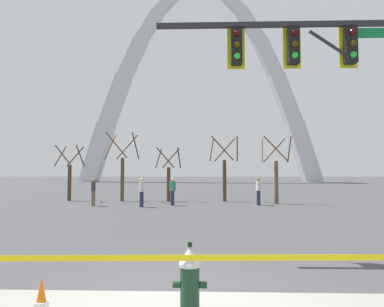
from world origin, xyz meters
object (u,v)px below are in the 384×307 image
object	(u,v)px
fire_hydrant	(190,281)
monument_arch	(200,92)
pedestrian_walking_left	(93,191)
pedestrian_standing_center	(258,191)
pedestrian_walking_right	(172,191)
pedestrian_near_trees	(142,192)
traffic_signal_gantry	(337,77)

from	to	relation	value
fire_hydrant	monument_arch	bearing A→B (deg)	90.19
pedestrian_walking_left	pedestrian_standing_center	distance (m)	9.45
pedestrian_walking_left	pedestrian_walking_right	size ratio (longest dim) A/B	1.00
monument_arch	pedestrian_walking_left	size ratio (longest dim) A/B	28.22
pedestrian_standing_center	pedestrian_near_trees	bearing A→B (deg)	-169.73
pedestrian_walking_right	fire_hydrant	bearing A→B (deg)	-83.94
pedestrian_near_trees	pedestrian_walking_left	bearing A→B (deg)	169.69
fire_hydrant	monument_arch	xyz separation A→B (m)	(-0.19, 56.69, 16.58)
pedestrian_standing_center	pedestrian_walking_right	distance (m)	4.98
fire_hydrant	pedestrian_standing_center	world-z (taller)	pedestrian_standing_center
traffic_signal_gantry	pedestrian_walking_left	size ratio (longest dim) A/B	4.04
monument_arch	pedestrian_standing_center	world-z (taller)	monument_arch
traffic_signal_gantry	pedestrian_standing_center	distance (m)	11.60
fire_hydrant	traffic_signal_gantry	size ratio (longest dim) A/B	0.15
traffic_signal_gantry	pedestrian_near_trees	bearing A→B (deg)	123.80
pedestrian_walking_left	pedestrian_walking_right	world-z (taller)	same
pedestrian_standing_center	pedestrian_near_trees	distance (m)	6.69
monument_arch	pedestrian_standing_center	distance (m)	45.29
pedestrian_walking_right	monument_arch	bearing A→B (deg)	88.20
pedestrian_walking_left	monument_arch	bearing A→B (deg)	82.30
pedestrian_standing_center	monument_arch	bearing A→B (deg)	94.94
traffic_signal_gantry	pedestrian_near_trees	distance (m)	12.39
pedestrian_near_trees	monument_arch	bearing A→B (deg)	86.12
fire_hydrant	pedestrian_walking_left	bearing A→B (deg)	113.26
traffic_signal_gantry	pedestrian_near_trees	world-z (taller)	traffic_signal_gantry
traffic_signal_gantry	pedestrian_walking_left	xyz separation A→B (m)	(-9.46, 10.40, -3.45)
traffic_signal_gantry	pedestrian_walking_right	bearing A→B (deg)	114.84
pedestrian_walking_left	pedestrian_walking_right	bearing A→B (deg)	5.35
monument_arch	pedestrian_walking_right	xyz separation A→B (m)	(-1.33, -42.38, -16.23)
traffic_signal_gantry	pedestrian_standing_center	bearing A→B (deg)	90.20
fire_hydrant	traffic_signal_gantry	bearing A→B (deg)	45.00
traffic_signal_gantry	pedestrian_standing_center	size ratio (longest dim) A/B	4.04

